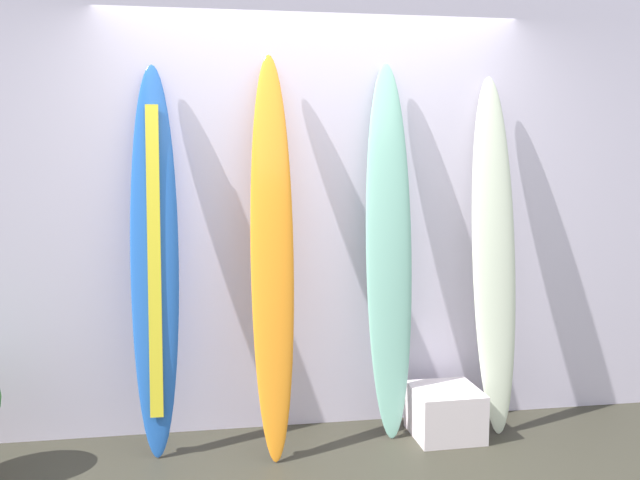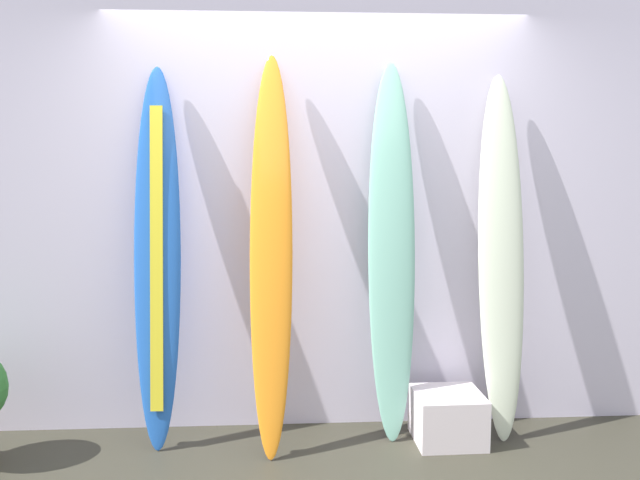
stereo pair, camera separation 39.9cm
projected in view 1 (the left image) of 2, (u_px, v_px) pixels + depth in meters
wall_back at (311, 199)px, 4.31m from camera, size 7.20×0.20×2.80m
surfboard_cobalt at (155, 263)px, 3.90m from camera, size 0.27×0.38×2.18m
surfboard_sunset at (272, 256)px, 3.92m from camera, size 0.27×0.53×2.25m
surfboard_seafoam at (389, 254)px, 4.14m from camera, size 0.28×0.32×2.21m
surfboard_ivory at (494, 255)px, 4.23m from camera, size 0.28×0.36×2.15m
display_block_left at (445, 412)px, 4.18m from camera, size 0.40×0.40×0.29m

